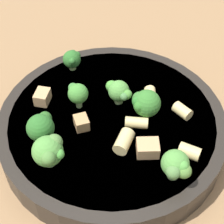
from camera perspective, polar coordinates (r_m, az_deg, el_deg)
ground_plane at (r=0.49m, az=-0.00°, el=-3.80°), size 2.00×2.00×0.00m
pasta_bowl at (r=0.47m, az=-0.00°, el=-2.13°), size 0.28×0.28×0.04m
broccoli_floret_0 at (r=0.39m, az=9.75°, el=-8.07°), size 0.04×0.03×0.04m
broccoli_floret_1 at (r=0.45m, az=5.05°, el=1.39°), size 0.03×0.04×0.04m
broccoli_floret_2 at (r=0.52m, az=-6.08°, el=8.04°), size 0.02×0.03×0.03m
broccoli_floret_3 at (r=0.40m, az=-9.26°, el=-6.19°), size 0.03×0.04×0.04m
broccoli_floret_4 at (r=0.43m, az=-10.81°, el=-2.22°), size 0.03×0.04×0.04m
broccoli_floret_5 at (r=0.46m, az=-5.23°, el=2.84°), size 0.03×0.03×0.03m
broccoli_floret_6 at (r=0.46m, az=0.98°, el=3.22°), size 0.03×0.03×0.03m
rigatoni_0 at (r=0.46m, az=10.67°, el=0.17°), size 0.02×0.02×0.01m
rigatoni_1 at (r=0.44m, az=3.75°, el=-1.64°), size 0.03×0.03×0.01m
rigatoni_2 at (r=0.48m, az=5.86°, el=2.59°), size 0.03×0.03×0.01m
rigatoni_3 at (r=0.42m, az=1.82°, el=-4.50°), size 0.03×0.03×0.02m
rigatoni_4 at (r=0.42m, az=11.71°, el=-5.93°), size 0.03×0.02×0.02m
chicken_chunk_0 at (r=0.48m, az=-10.55°, el=2.28°), size 0.03×0.03×0.02m
chicken_chunk_1 at (r=0.42m, az=5.47°, el=-5.49°), size 0.03×0.03×0.02m
chicken_chunk_2 at (r=0.44m, az=-4.68°, el=-1.63°), size 0.02×0.02×0.01m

